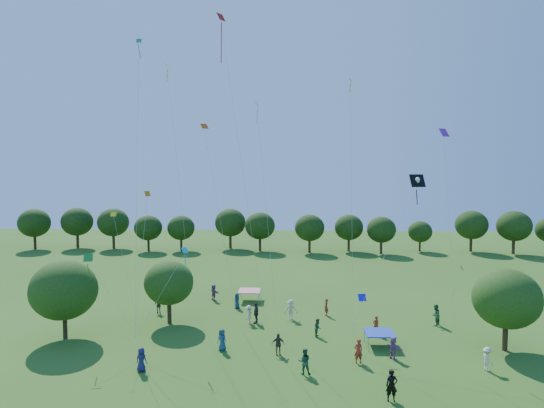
{
  "coord_description": "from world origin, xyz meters",
  "views": [
    {
      "loc": [
        1.57,
        -22.37,
        13.97
      ],
      "look_at": [
        0.0,
        14.0,
        11.0
      ],
      "focal_mm": 32.0,
      "sensor_mm": 36.0,
      "label": 1
    }
  ],
  "objects_px": {
    "near_tree_north": "(169,283)",
    "pirate_kite": "(416,184)",
    "tent_blue": "(379,333)",
    "man_in_black": "(392,386)",
    "tent_red_stripe": "(250,291)",
    "near_tree_east": "(507,299)",
    "red_high_kite": "(229,81)",
    "near_tree_west": "(64,290)"
  },
  "relations": [
    {
      "from": "near_tree_west",
      "to": "pirate_kite",
      "type": "bearing_deg",
      "value": 2.76
    },
    {
      "from": "tent_red_stripe",
      "to": "tent_blue",
      "type": "xyz_separation_m",
      "value": [
        11.11,
        -11.98,
        0.0
      ]
    },
    {
      "from": "near_tree_west",
      "to": "tent_red_stripe",
      "type": "xyz_separation_m",
      "value": [
        13.9,
        11.37,
        -2.92
      ]
    },
    {
      "from": "near_tree_west",
      "to": "man_in_black",
      "type": "bearing_deg",
      "value": -21.25
    },
    {
      "from": "tent_red_stripe",
      "to": "tent_blue",
      "type": "height_order",
      "value": "same"
    },
    {
      "from": "tent_blue",
      "to": "near_tree_east",
      "type": "bearing_deg",
      "value": -3.05
    },
    {
      "from": "near_tree_north",
      "to": "near_tree_east",
      "type": "xyz_separation_m",
      "value": [
        26.86,
        -5.17,
        0.36
      ]
    },
    {
      "from": "near_tree_north",
      "to": "pirate_kite",
      "type": "distance_m",
      "value": 22.56
    },
    {
      "from": "tent_red_stripe",
      "to": "man_in_black",
      "type": "bearing_deg",
      "value": -63.66
    },
    {
      "from": "tent_blue",
      "to": "red_high_kite",
      "type": "distance_m",
      "value": 22.59
    },
    {
      "from": "near_tree_north",
      "to": "man_in_black",
      "type": "distance_m",
      "value": 21.65
    },
    {
      "from": "near_tree_west",
      "to": "tent_blue",
      "type": "relative_size",
      "value": 2.88
    },
    {
      "from": "tent_blue",
      "to": "near_tree_west",
      "type": "bearing_deg",
      "value": 178.62
    },
    {
      "from": "near_tree_east",
      "to": "tent_blue",
      "type": "bearing_deg",
      "value": 176.95
    },
    {
      "from": "man_in_black",
      "to": "pirate_kite",
      "type": "distance_m",
      "value": 16.22
    },
    {
      "from": "man_in_black",
      "to": "pirate_kite",
      "type": "xyz_separation_m",
      "value": [
        3.84,
        10.76,
        11.51
      ]
    },
    {
      "from": "tent_blue",
      "to": "man_in_black",
      "type": "distance_m",
      "value": 8.84
    },
    {
      "from": "near_tree_west",
      "to": "pirate_kite",
      "type": "xyz_separation_m",
      "value": [
        28.03,
        1.35,
        8.51
      ]
    },
    {
      "from": "near_tree_north",
      "to": "man_in_black",
      "type": "bearing_deg",
      "value": -38.84
    },
    {
      "from": "near_tree_north",
      "to": "tent_red_stripe",
      "type": "relative_size",
      "value": 2.53
    },
    {
      "from": "tent_blue",
      "to": "tent_red_stripe",
      "type": "bearing_deg",
      "value": 132.87
    },
    {
      "from": "pirate_kite",
      "to": "tent_blue",
      "type": "bearing_deg",
      "value": -147.06
    },
    {
      "from": "near_tree_north",
      "to": "pirate_kite",
      "type": "xyz_separation_m",
      "value": [
        20.58,
        -2.72,
        8.85
      ]
    },
    {
      "from": "tent_blue",
      "to": "man_in_black",
      "type": "bearing_deg",
      "value": -95.38
    },
    {
      "from": "near_tree_east",
      "to": "pirate_kite",
      "type": "xyz_separation_m",
      "value": [
        -6.29,
        2.45,
        8.49
      ]
    },
    {
      "from": "tent_blue",
      "to": "man_in_black",
      "type": "xyz_separation_m",
      "value": [
        -0.83,
        -8.8,
        -0.08
      ]
    },
    {
      "from": "pirate_kite",
      "to": "red_high_kite",
      "type": "relative_size",
      "value": 0.49
    },
    {
      "from": "tent_red_stripe",
      "to": "pirate_kite",
      "type": "xyz_separation_m",
      "value": [
        14.13,
        -10.02,
        11.43
      ]
    },
    {
      "from": "near_tree_north",
      "to": "man_in_black",
      "type": "height_order",
      "value": "near_tree_north"
    },
    {
      "from": "pirate_kite",
      "to": "tent_red_stripe",
      "type": "bearing_deg",
      "value": 144.65
    },
    {
      "from": "near_tree_north",
      "to": "pirate_kite",
      "type": "bearing_deg",
      "value": -7.53
    },
    {
      "from": "tent_blue",
      "to": "pirate_kite",
      "type": "height_order",
      "value": "pirate_kite"
    },
    {
      "from": "near_tree_east",
      "to": "red_high_kite",
      "type": "distance_m",
      "value": 26.63
    },
    {
      "from": "near_tree_north",
      "to": "near_tree_east",
      "type": "bearing_deg",
      "value": -10.89
    },
    {
      "from": "near_tree_east",
      "to": "man_in_black",
      "type": "bearing_deg",
      "value": -140.65
    },
    {
      "from": "near_tree_west",
      "to": "tent_red_stripe",
      "type": "bearing_deg",
      "value": 39.3
    },
    {
      "from": "tent_red_stripe",
      "to": "tent_blue",
      "type": "bearing_deg",
      "value": -47.13
    },
    {
      "from": "red_high_kite",
      "to": "near_tree_east",
      "type": "bearing_deg",
      "value": -4.28
    },
    {
      "from": "near_tree_west",
      "to": "red_high_kite",
      "type": "distance_m",
      "value": 21.2
    },
    {
      "from": "man_in_black",
      "to": "near_tree_east",
      "type": "bearing_deg",
      "value": 41.94
    },
    {
      "from": "tent_red_stripe",
      "to": "red_high_kite",
      "type": "distance_m",
      "value": 22.21
    },
    {
      "from": "near_tree_east",
      "to": "near_tree_north",
      "type": "bearing_deg",
      "value": 169.11
    }
  ]
}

